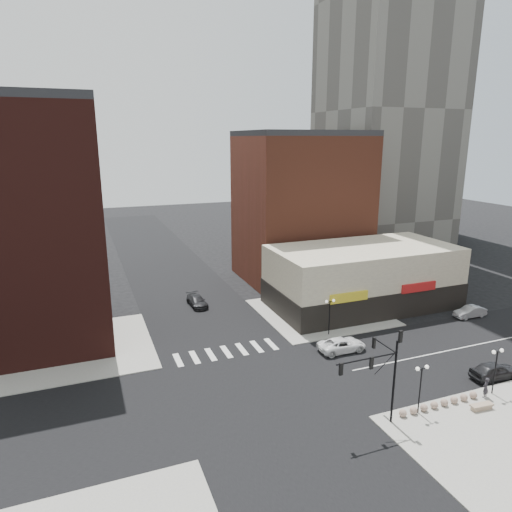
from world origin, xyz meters
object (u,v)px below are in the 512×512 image
street_lamp_se_a (421,377)px  dark_sedan_north (197,301)px  silver_sedan (470,312)px  stone_bench (482,407)px  street_lamp_se_b (497,360)px  street_lamp_ne (330,308)px  white_suv (342,345)px  traffic_signal (382,366)px  pedestrian (486,388)px  dark_sedan_east (495,371)px

street_lamp_se_a → dark_sedan_north: (-10.62, 30.56, -2.60)m
silver_sedan → stone_bench: silver_sedan is taller
dark_sedan_north → street_lamp_se_b: bearing=-62.0°
dark_sedan_north → street_lamp_ne: bearing=-54.8°
street_lamp_se_a → white_suv: (0.26, 12.04, -2.58)m
silver_sedan → street_lamp_se_a: bearing=-53.6°
traffic_signal → street_lamp_ne: bearing=73.3°
pedestrian → stone_bench: 2.24m
dark_sedan_north → stone_bench: bearing=-67.1°
stone_bench → street_lamp_se_a: bearing=168.2°
dark_sedan_north → traffic_signal: bearing=-80.7°
traffic_signal → stone_bench: bearing=-10.6°
white_suv → silver_sedan: bearing=-83.0°
silver_sedan → pedestrian: bearing=-41.3°
street_lamp_se_a → street_lamp_se_b: 8.00m
street_lamp_se_a → pedestrian: bearing=-1.9°
dark_sedan_north → stone_bench: size_ratio=2.38×
traffic_signal → dark_sedan_east: traffic_signal is taller
street_lamp_ne → dark_sedan_east: street_lamp_ne is taller
street_lamp_se_b → silver_sedan: bearing=49.8°
street_lamp_se_b → pedestrian: (-1.10, -0.23, -2.26)m
pedestrian → dark_sedan_east: bearing=-167.0°
street_lamp_ne → stone_bench: 18.23m
street_lamp_se_b → dark_sedan_north: size_ratio=0.87×
street_lamp_se_a → street_lamp_ne: bearing=86.4°
dark_sedan_north → silver_sedan: bearing=-31.1°
dark_sedan_east → pedestrian: size_ratio=2.58×
street_lamp_se_a → stone_bench: bearing=-16.1°
traffic_signal → silver_sedan: size_ratio=1.84×
pedestrian → traffic_signal: bearing=-21.2°
white_suv → street_lamp_se_a: bearing=179.0°
traffic_signal → street_lamp_se_a: size_ratio=1.87×
dark_sedan_east → street_lamp_ne: bearing=38.3°
pedestrian → stone_bench: (-1.72, -1.27, -0.67)m
street_lamp_se_a → street_lamp_se_b: same height
dark_sedan_north → stone_bench: (15.81, -32.06, -0.33)m
dark_sedan_north → pedestrian: (17.52, -30.79, 0.34)m
street_lamp_ne → pedestrian: 17.41m
traffic_signal → stone_bench: size_ratio=3.86×
street_lamp_se_b → street_lamp_ne: (-7.00, 16.00, 0.00)m
street_lamp_se_b → white_suv: street_lamp_se_b is taller
street_lamp_ne → dark_sedan_east: bearing=-56.0°
silver_sedan → stone_bench: (-14.98, -15.88, -0.33)m
street_lamp_se_a → silver_sedan: (20.17, 14.38, -2.60)m
traffic_signal → dark_sedan_north: 31.45m
white_suv → dark_sedan_north: 21.48m
street_lamp_se_b → stone_bench: size_ratio=2.07×
street_lamp_se_b → street_lamp_ne: 17.46m
street_lamp_se_a → stone_bench: 6.14m
traffic_signal → dark_sedan_east: (14.22, 1.83, -4.16)m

